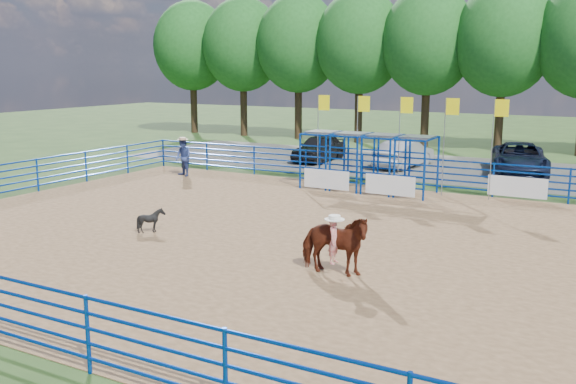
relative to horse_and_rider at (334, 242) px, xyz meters
The scene contains 12 objects.
ground 3.27m from the horse_and_rider, 118.60° to the left, with size 120.00×120.00×0.00m, color #335120.
arena_dirt 3.27m from the horse_and_rider, 118.60° to the left, with size 30.00×20.00×0.02m, color olive.
gravel_strip 19.84m from the horse_and_rider, 94.35° to the left, with size 40.00×10.00×0.01m, color slate.
horse_and_rider is the anchor object (origin of this frame).
calf 7.35m from the horse_and_rider, behind, with size 0.67×0.75×0.83m, color black.
spectator_cowboy 17.03m from the horse_and_rider, 141.68° to the left, with size 1.13×1.02×1.96m.
car_a 21.21m from the horse_and_rider, 117.47° to the left, with size 1.84×4.56×1.55m, color black.
car_b 19.45m from the horse_and_rider, 103.60° to the left, with size 1.58×4.52×1.49m, color #94979C.
car_c 19.68m from the horse_and_rider, 85.92° to the left, with size 2.66×5.78×1.61m, color black.
perimeter_fence 3.15m from the horse_and_rider, 118.60° to the left, with size 30.10×20.10×1.50m.
chute_assembly 12.09m from the horse_and_rider, 106.36° to the left, with size 19.32×2.41×4.20m.
treeline 29.55m from the horse_and_rider, 92.99° to the left, with size 56.40×6.40×11.24m.
Camera 1 is at (8.43, -17.71, 5.49)m, focal length 40.00 mm.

